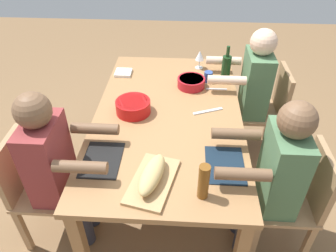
% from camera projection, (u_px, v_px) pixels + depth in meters
% --- Properties ---
extents(ground_plane, '(8.00, 8.00, 0.00)m').
position_uv_depth(ground_plane, '(168.00, 183.00, 2.78)').
color(ground_plane, brown).
extents(dining_table, '(1.83, 1.06, 0.74)m').
position_uv_depth(dining_table, '(168.00, 122.00, 2.37)').
color(dining_table, '#9E7044').
rests_on(dining_table, ground_plane).
extents(chair_near_right, '(0.40, 0.40, 0.85)m').
position_uv_depth(chair_near_right, '(36.00, 185.00, 2.13)').
color(chair_near_right, '#A87F56').
rests_on(chair_near_right, ground_plane).
extents(diner_near_right, '(0.41, 0.53, 1.20)m').
position_uv_depth(diner_near_right, '(56.00, 163.00, 1.99)').
color(diner_near_right, '#2D2D38').
rests_on(diner_near_right, ground_plane).
extents(chair_far_right, '(0.40, 0.40, 0.85)m').
position_uv_depth(chair_far_right, '(296.00, 197.00, 2.04)').
color(chair_far_right, '#A87F56').
rests_on(chair_far_right, ground_plane).
extents(diner_far_right, '(0.41, 0.53, 1.20)m').
position_uv_depth(diner_far_right, '(274.00, 172.00, 1.92)').
color(diner_far_right, '#2D2D38').
rests_on(diner_far_right, ground_plane).
extents(chair_far_left, '(0.40, 0.40, 0.85)m').
position_uv_depth(chair_far_left, '(267.00, 108.00, 2.84)').
color(chair_far_left, '#A87F56').
rests_on(chair_far_left, ground_plane).
extents(diner_far_left, '(0.41, 0.53, 1.20)m').
position_uv_depth(diner_far_left, '(250.00, 86.00, 2.72)').
color(diner_far_left, '#2D2D38').
rests_on(diner_far_left, ground_plane).
extents(serving_bowl_greens, '(0.22, 0.22, 0.08)m').
position_uv_depth(serving_bowl_greens, '(191.00, 82.00, 2.60)').
color(serving_bowl_greens, '#B21923').
rests_on(serving_bowl_greens, dining_table).
extents(serving_bowl_pasta, '(0.25, 0.25, 0.10)m').
position_uv_depth(serving_bowl_pasta, '(133.00, 106.00, 2.31)').
color(serving_bowl_pasta, red).
rests_on(serving_bowl_pasta, dining_table).
extents(cutting_board, '(0.44, 0.31, 0.02)m').
position_uv_depth(cutting_board, '(152.00, 181.00, 1.80)').
color(cutting_board, tan).
rests_on(cutting_board, dining_table).
extents(bread_loaf, '(0.34, 0.18, 0.09)m').
position_uv_depth(bread_loaf, '(152.00, 174.00, 1.76)').
color(bread_loaf, tan).
rests_on(bread_loaf, cutting_board).
extents(wine_bottle, '(0.08, 0.08, 0.29)m').
position_uv_depth(wine_bottle, '(226.00, 67.00, 2.67)').
color(wine_bottle, '#193819').
rests_on(wine_bottle, dining_table).
extents(beer_bottle, '(0.06, 0.06, 0.22)m').
position_uv_depth(beer_bottle, '(204.00, 182.00, 1.66)').
color(beer_bottle, brown).
rests_on(beer_bottle, dining_table).
extents(wine_glass, '(0.08, 0.08, 0.17)m').
position_uv_depth(wine_glass, '(200.00, 56.00, 2.82)').
color(wine_glass, silver).
rests_on(wine_glass, dining_table).
extents(placemat_near_right, '(0.32, 0.23, 0.01)m').
position_uv_depth(placemat_near_right, '(102.00, 160.00, 1.94)').
color(placemat_near_right, black).
rests_on(placemat_near_right, dining_table).
extents(placemat_far_right, '(0.32, 0.23, 0.01)m').
position_uv_depth(placemat_far_right, '(225.00, 165.00, 1.91)').
color(placemat_far_right, '#142333').
rests_on(placemat_far_right, dining_table).
extents(cup_far_left, '(0.07, 0.07, 0.09)m').
position_uv_depth(cup_far_left, '(208.00, 77.00, 2.67)').
color(cup_far_left, '#334C8C').
rests_on(cup_far_left, dining_table).
extents(fork_far_left, '(0.02, 0.17, 0.01)m').
position_uv_depth(fork_far_left, '(216.00, 89.00, 2.59)').
color(fork_far_left, silver).
rests_on(fork_far_left, dining_table).
extents(carving_knife, '(0.11, 0.22, 0.01)m').
position_uv_depth(carving_knife, '(208.00, 111.00, 2.35)').
color(carving_knife, silver).
rests_on(carving_knife, dining_table).
extents(napkin_stack, '(0.14, 0.14, 0.02)m').
position_uv_depth(napkin_stack, '(123.00, 73.00, 2.79)').
color(napkin_stack, white).
rests_on(napkin_stack, dining_table).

